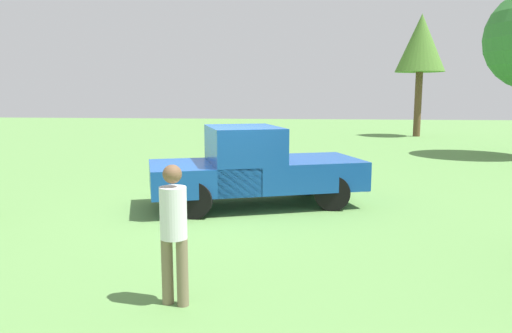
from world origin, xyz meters
TOP-DOWN VIEW (x-y plane):
  - ground_plane at (0.00, 0.00)m, footprint 80.00×80.00m
  - pickup_truck at (0.59, 0.50)m, footprint 5.11×3.46m
  - person_visitor at (0.29, -4.75)m, footprint 0.38×0.38m
  - tree_back_right at (8.49, 19.84)m, footprint 2.90×2.90m

SIDE VIEW (x-z plane):
  - ground_plane at x=0.00m, z-range 0.00..0.00m
  - pickup_truck at x=0.59m, z-range 0.03..1.84m
  - person_visitor at x=0.29m, z-range 0.11..1.82m
  - tree_back_right at x=8.49m, z-range 1.85..9.11m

